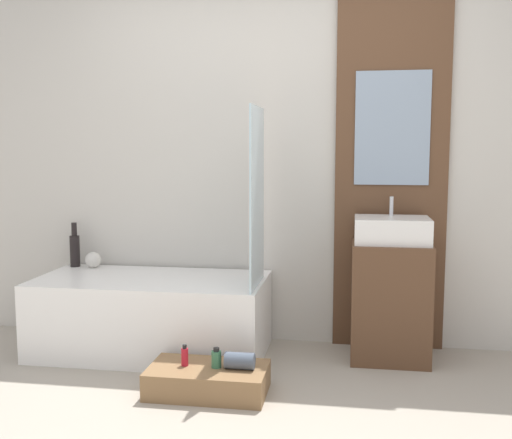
# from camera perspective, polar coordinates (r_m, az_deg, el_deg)

# --- Properties ---
(wall_tiled_back) EXTENTS (4.20, 0.06, 2.60)m
(wall_tiled_back) POSITION_cam_1_polar(r_m,az_deg,el_deg) (4.11, 1.62, 6.34)
(wall_tiled_back) COLOR beige
(wall_tiled_back) RESTS_ON ground_plane
(wall_wood_accent) EXTENTS (0.73, 0.04, 2.60)m
(wall_wood_accent) POSITION_cam_1_polar(r_m,az_deg,el_deg) (4.03, 12.78, 6.33)
(wall_wood_accent) COLOR brown
(wall_wood_accent) RESTS_ON ground_plane
(bathtub) EXTENTS (1.48, 0.73, 0.50)m
(bathtub) POSITION_cam_1_polar(r_m,az_deg,el_deg) (4.02, -9.89, -8.92)
(bathtub) COLOR white
(bathtub) RESTS_ON ground_plane
(glass_shower_screen) EXTENTS (0.01, 0.49, 1.08)m
(glass_shower_screen) POSITION_cam_1_polar(r_m,az_deg,el_deg) (3.61, 0.09, 2.13)
(glass_shower_screen) COLOR silver
(glass_shower_screen) RESTS_ON bathtub
(wooden_step_bench) EXTENTS (0.65, 0.37, 0.15)m
(wooden_step_bench) POSITION_cam_1_polar(r_m,az_deg,el_deg) (3.39, -4.60, -14.98)
(wooden_step_bench) COLOR olive
(wooden_step_bench) RESTS_ON ground_plane
(vanity_cabinet) EXTENTS (0.48, 0.43, 0.75)m
(vanity_cabinet) POSITION_cam_1_polar(r_m,az_deg,el_deg) (3.91, 12.64, -7.57)
(vanity_cabinet) COLOR brown
(vanity_cabinet) RESTS_ON ground_plane
(sink) EXTENTS (0.46, 0.35, 0.28)m
(sink) POSITION_cam_1_polar(r_m,az_deg,el_deg) (3.83, 12.81, -0.98)
(sink) COLOR white
(sink) RESTS_ON vanity_cabinet
(vase_tall_dark) EXTENTS (0.07, 0.07, 0.31)m
(vase_tall_dark) POSITION_cam_1_polar(r_m,az_deg,el_deg) (4.44, -16.87, -2.68)
(vase_tall_dark) COLOR black
(vase_tall_dark) RESTS_ON bathtub
(vase_round_light) EXTENTS (0.11, 0.11, 0.11)m
(vase_round_light) POSITION_cam_1_polar(r_m,az_deg,el_deg) (4.37, -15.25, -3.73)
(vase_round_light) COLOR silver
(vase_round_light) RESTS_ON bathtub
(bottle_soap_primary) EXTENTS (0.04, 0.04, 0.12)m
(bottle_soap_primary) POSITION_cam_1_polar(r_m,az_deg,el_deg) (3.38, -6.81, -12.81)
(bottle_soap_primary) COLOR #B21928
(bottle_soap_primary) RESTS_ON wooden_step_bench
(bottle_soap_secondary) EXTENTS (0.05, 0.05, 0.11)m
(bottle_soap_secondary) POSITION_cam_1_polar(r_m,az_deg,el_deg) (3.34, -3.80, -13.08)
(bottle_soap_secondary) COLOR #38704C
(bottle_soap_secondary) RESTS_ON wooden_step_bench
(towel_roll) EXTENTS (0.16, 0.09, 0.09)m
(towel_roll) POSITION_cam_1_polar(r_m,az_deg,el_deg) (3.32, -1.56, -13.30)
(towel_roll) COLOR #4C5666
(towel_roll) RESTS_ON wooden_step_bench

